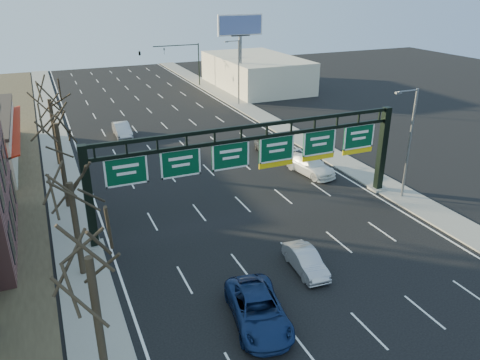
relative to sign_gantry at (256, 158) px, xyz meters
name	(u,v)px	position (x,y,z in m)	size (l,w,h in m)	color
ground	(308,269)	(-0.16, -8.00, -4.63)	(160.00, 160.00, 0.00)	black
sidewalk_left	(64,183)	(-12.96, 12.00, -4.57)	(3.00, 120.00, 0.12)	gray
sidewalk_right	(314,146)	(12.64, 12.00, -4.57)	(3.00, 120.00, 0.12)	gray
lane_markings	(202,163)	(-0.16, 12.00, -4.62)	(21.60, 120.00, 0.01)	white
sign_gantry	(256,158)	(0.00, 0.00, 0.00)	(24.60, 1.20, 7.20)	black
building_right_distant	(256,72)	(19.84, 42.00, -2.13)	(12.00, 20.00, 5.00)	beige
tree_near	(85,235)	(-12.96, -12.00, 2.86)	(3.60, 3.60, 8.86)	black
tree_gantry	(67,165)	(-12.96, -3.00, 2.48)	(3.60, 3.60, 8.48)	black
tree_mid	(53,110)	(-12.96, 7.00, 3.23)	(3.60, 3.60, 9.24)	black
tree_far	(47,88)	(-12.96, 17.00, 2.86)	(3.60, 3.60, 8.86)	black
streetlight_near	(409,139)	(12.31, -2.00, 0.45)	(2.15, 0.22, 9.00)	slate
streetlight_far	(238,69)	(12.31, 32.00, 0.45)	(2.15, 0.22, 9.00)	slate
billboard_right	(240,35)	(14.84, 36.98, 4.43)	(7.00, 0.50, 12.00)	slate
traffic_signal_mast	(163,55)	(5.53, 47.00, 0.87)	(10.16, 0.54, 7.00)	black
car_blue_suv	(258,310)	(-5.08, -11.16, -3.84)	(2.63, 5.69, 1.58)	navy
car_silver_sedan	(306,261)	(-0.36, -8.01, -3.96)	(1.42, 4.08, 1.34)	#AFAEB3
car_white_wagon	(310,165)	(8.19, 5.50, -3.84)	(2.22, 5.47, 1.59)	white
car_grey_far	(267,146)	(7.00, 12.01, -3.88)	(1.78, 4.42, 1.51)	#404345
car_silver_distant	(122,130)	(-5.66, 23.64, -3.85)	(1.64, 4.71, 1.55)	#A8A8AD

